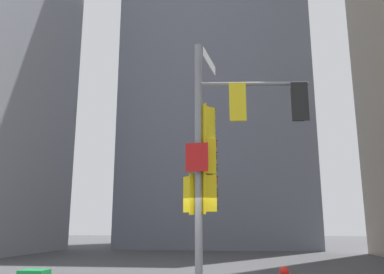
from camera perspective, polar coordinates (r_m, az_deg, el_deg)
building_mid_block at (r=40.10m, az=3.76°, el=10.33°), size 15.30×15.30×34.68m
signal_pole_assembly at (r=11.44m, az=3.67°, el=-1.86°), size 3.69×2.91×7.06m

